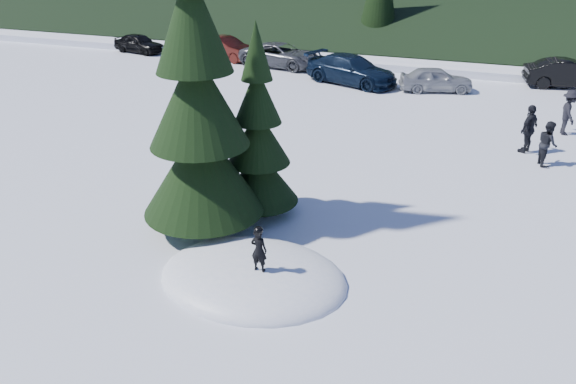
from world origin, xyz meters
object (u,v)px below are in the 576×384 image
(adult_1, at_px, (529,129))
(car_0, at_px, (139,43))
(spruce_short, at_px, (258,143))
(adult_0, at_px, (547,143))
(spruce_tall, at_px, (198,110))
(car_2, at_px, (281,55))
(car_4, at_px, (436,79))
(child_skier, at_px, (259,250))
(car_3, at_px, (351,70))
(car_1, at_px, (225,48))
(car_5, at_px, (569,74))
(adult_2, at_px, (569,113))

(adult_1, relative_size, car_0, 0.49)
(spruce_short, xyz_separation_m, adult_0, (7.77, 6.82, -1.32))
(spruce_tall, bearing_deg, adult_1, 48.71)
(spruce_tall, distance_m, car_2, 20.32)
(spruce_tall, bearing_deg, car_4, 76.83)
(child_skier, relative_size, car_2, 0.21)
(car_2, height_order, car_4, car_2)
(car_3, xyz_separation_m, car_4, (4.38, -0.00, -0.13))
(spruce_short, height_order, car_4, spruce_short)
(car_1, height_order, car_5, car_5)
(car_0, xyz_separation_m, car_5, (25.98, 0.01, 0.10))
(child_skier, distance_m, car_1, 25.12)
(adult_2, bearing_deg, adult_1, 141.38)
(adult_0, xyz_separation_m, car_4, (-4.82, 8.67, -0.17))
(spruce_short, bearing_deg, car_5, 63.70)
(adult_2, distance_m, car_3, 11.23)
(adult_1, distance_m, car_2, 16.91)
(spruce_tall, height_order, car_3, spruce_tall)
(spruce_short, xyz_separation_m, child_skier, (1.50, -3.49, -1.11))
(car_0, bearing_deg, car_2, -82.03)
(car_1, bearing_deg, car_2, -86.11)
(spruce_tall, bearing_deg, car_3, 91.43)
(car_2, bearing_deg, car_3, -107.89)
(adult_0, xyz_separation_m, car_5, (1.46, 11.86, -0.06))
(child_skier, distance_m, adult_2, 15.79)
(adult_0, height_order, car_2, adult_0)
(car_3, bearing_deg, car_2, 82.90)
(adult_0, relative_size, adult_2, 0.87)
(car_0, distance_m, car_2, 10.38)
(adult_0, bearing_deg, child_skier, 132.26)
(car_4, bearing_deg, car_2, 57.76)
(spruce_tall, height_order, car_0, spruce_tall)
(adult_1, relative_size, car_5, 0.41)
(car_1, xyz_separation_m, car_2, (3.98, -0.65, -0.01))
(adult_1, bearing_deg, child_skier, 1.79)
(car_3, bearing_deg, adult_2, -96.33)
(adult_2, xyz_separation_m, car_3, (-10.09, 4.92, -0.16))
(spruce_tall, relative_size, adult_0, 5.52)
(spruce_tall, distance_m, car_3, 17.10)
(adult_0, distance_m, car_0, 27.23)
(car_3, bearing_deg, car_1, 90.25)
(spruce_tall, height_order, spruce_short, spruce_tall)
(adult_2, bearing_deg, car_1, 57.55)
(adult_2, height_order, car_1, adult_2)
(spruce_tall, bearing_deg, car_2, 105.51)
(adult_1, relative_size, car_4, 0.50)
(spruce_tall, relative_size, car_2, 1.74)
(adult_1, relative_size, car_2, 0.36)
(spruce_short, distance_m, car_1, 21.39)
(spruce_tall, relative_size, car_5, 1.98)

